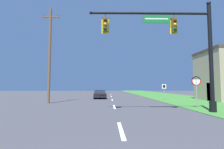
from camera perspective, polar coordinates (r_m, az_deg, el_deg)
name	(u,v)px	position (r m, az deg, el deg)	size (l,w,h in m)	color
grass_verge_right	(170,96)	(32.86, 18.54, -6.82)	(10.00, 110.00, 0.04)	#38752D
road_center_line	(112,100)	(23.00, 0.09, -8.30)	(0.16, 34.80, 0.01)	silver
signal_mast	(181,45)	(12.80, 21.66, 9.04)	(8.41, 0.47, 7.53)	black
car_ahead	(100,94)	(26.40, -4.00, -6.46)	(2.12, 4.71, 1.19)	black
stop_sign	(196,85)	(15.49, 25.82, -3.02)	(0.76, 0.07, 2.50)	gray
route_sign_post	(164,88)	(23.74, 16.64, -4.33)	(0.55, 0.06, 2.03)	gray
utility_pole_near	(50,54)	(19.70, -19.70, 6.42)	(1.80, 0.26, 10.08)	brown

